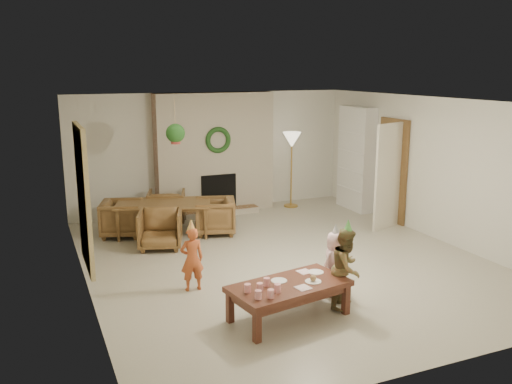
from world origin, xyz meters
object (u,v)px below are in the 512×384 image
dining_chair_far (167,207)px  dining_chair_right (215,216)px  dining_chair_left (122,218)px  child_pink (335,264)px  child_red (192,259)px  child_plaid (347,268)px  dining_table (164,219)px  coffee_table_top (289,286)px  dining_chair_near (160,229)px

dining_chair_far → dining_chair_right: same height
dining_chair_far → dining_chair_left: bearing=45.0°
dining_chair_far → child_pink: size_ratio=0.82×
dining_chair_left → dining_chair_right: (1.60, -0.52, 0.00)m
child_red → dining_chair_right: bearing=-114.2°
child_plaid → child_red: bearing=103.1°
dining_table → dining_chair_right: 0.93m
dining_table → child_plaid: (1.40, -3.93, 0.22)m
dining_table → coffee_table_top: size_ratio=1.17×
dining_chair_far → coffee_table_top: bearing=112.3°
dining_chair_near → child_pink: child_pink is taller
coffee_table_top → child_red: 1.54m
dining_chair_far → dining_chair_near: bearing=90.0°
dining_chair_right → child_plaid: bearing=26.0°
dining_chair_near → coffee_table_top: size_ratio=0.50×
dining_chair_far → dining_chair_right: 1.19m
dining_chair_near → dining_chair_far: (0.46, 1.42, 0.00)m
dining_chair_far → dining_chair_left: (-0.94, -0.48, 0.00)m
child_plaid → child_pink: bearing=43.4°
dining_chair_near → coffee_table_top: dining_chair_near is taller
child_pink → dining_chair_near: bearing=103.7°
dining_chair_near → child_plaid: child_plaid is taller
dining_chair_right → child_red: (-1.14, -2.36, 0.12)m
dining_table → dining_chair_near: bearing=-90.0°
dining_chair_near → child_plaid: 3.62m
child_pink → child_plaid: bearing=-114.2°
coffee_table_top → child_plaid: (0.81, 0.01, 0.11)m
dining_table → child_pink: bearing=-50.0°
dining_chair_far → dining_chair_right: bearing=141.3°
coffee_table_top → child_pink: child_pink is taller
dining_chair_right → coffee_table_top: bearing=13.3°
child_pink → dining_chair_right: bearing=83.0°
dining_chair_left → child_red: (0.46, -2.88, 0.12)m
dining_chair_right → child_plaid: (0.51, -3.65, 0.19)m
child_plaid → child_pink: size_ratio=1.17×
dining_chair_far → dining_chair_left: 1.06m
child_pink → dining_chair_far: bearing=89.2°
dining_chair_near → coffee_table_top: 3.33m
coffee_table_top → child_plaid: child_plaid is taller
dining_chair_left → dining_chair_right: 1.68m
dining_chair_left → child_pink: size_ratio=0.82×
dining_chair_near → child_red: (-0.02, -1.94, 0.12)m
dining_chair_near → child_plaid: bearing=-45.2°
dining_chair_near → dining_table: bearing=90.0°
dining_table → dining_chair_right: bearing=0.0°
dining_table → child_pink: size_ratio=1.91×
dining_table → child_red: bearing=-77.4°
dining_table → coffee_table_top: bearing=-63.6°
coffee_table_top → child_red: size_ratio=1.62×
child_red → coffee_table_top: bearing=124.3°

